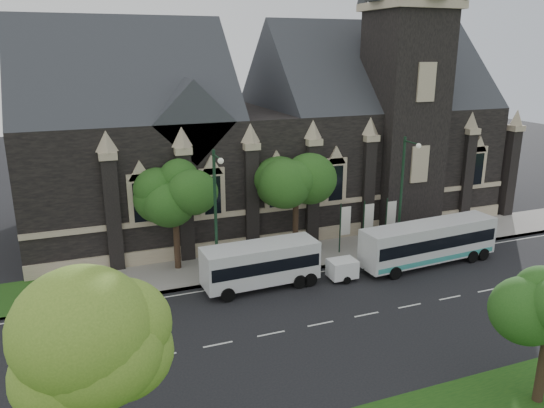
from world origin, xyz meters
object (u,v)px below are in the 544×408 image
banner_flag_right (389,218)px  sedan (104,307)px  tree_walk_right (298,178)px  tour_coach (429,242)px  banner_flag_center (367,221)px  box_trailer (342,269)px  banner_flag_left (344,224)px  street_lamp_near (403,190)px  shuttle_bus (261,263)px  tree_walk_left (176,190)px  street_lamp_mid (216,211)px  tree_park_near (105,341)px

banner_flag_right → sedan: bearing=-169.7°
tree_walk_right → tour_coach: tree_walk_right is taller
banner_flag_center → box_trailer: bearing=-135.9°
banner_flag_center → tour_coach: size_ratio=0.37×
banner_flag_right → banner_flag_left: bearing=180.0°
street_lamp_near → box_trailer: bearing=-159.3°
shuttle_bus → tree_walk_left: bearing=129.4°
street_lamp_mid → banner_flag_center: bearing=8.8°
street_lamp_near → street_lamp_mid: (-14.00, 0.00, 0.00)m
tree_walk_left → sedan: size_ratio=1.71×
street_lamp_mid → tour_coach: 15.55m
banner_flag_center → tree_walk_left: bearing=173.1°
street_lamp_near → banner_flag_left: (-3.71, 1.91, -2.73)m
sedan → banner_flag_center: bearing=-72.0°
tour_coach → box_trailer: size_ratio=4.04×
tour_coach → box_trailer: tour_coach is taller
box_trailer → street_lamp_near: bearing=20.9°
tree_walk_right → street_lamp_near: (6.79, -3.62, -0.71)m
tree_walk_left → street_lamp_mid: size_ratio=0.85×
street_lamp_mid → banner_flag_right: street_lamp_mid is taller
banner_flag_right → sedan: 22.04m
tree_park_near → banner_flag_right: tree_park_near is taller
banner_flag_left → box_trailer: banner_flag_left is taller
banner_flag_right → sedan: banner_flag_right is taller
shuttle_bus → box_trailer: bearing=-11.9°
banner_flag_left → banner_flag_right: same height
tree_park_near → street_lamp_mid: size_ratio=0.95×
banner_flag_left → tour_coach: size_ratio=0.37×
tour_coach → banner_flag_right: bearing=96.5°
tree_walk_right → banner_flag_center: bearing=-18.6°
tree_park_near → banner_flag_right: bearing=38.9°
shuttle_bus → banner_flag_right: bearing=13.4°
street_lamp_mid → tree_park_near: bearing=-116.1°
tree_walk_left → banner_flag_center: bearing=-6.9°
street_lamp_near → shuttle_bus: 12.06m
street_lamp_near → sedan: size_ratio=2.02×
tree_walk_right → street_lamp_near: bearing=-28.1°
box_trailer → sedan: size_ratio=0.60×
banner_flag_center → tour_coach: bearing=-55.9°
tree_park_near → tree_walk_left: size_ratio=1.12×
box_trailer → tree_walk_left: bearing=149.1°
tree_walk_left → street_lamp_mid: (1.80, -3.61, -0.62)m
sedan → shuttle_bus: bearing=-79.2°
banner_flag_center → box_trailer: (-4.31, -4.18, -1.57)m
tree_walk_right → box_trailer: tree_walk_right is taller
tree_park_near → street_lamp_mid: (7.77, 15.86, -1.30)m
tree_park_near → sedan: 14.98m
tree_park_near → tree_walk_left: 20.38m
tree_walk_left → street_lamp_mid: street_lamp_mid is taller
sedan → street_lamp_near: bearing=-77.9°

